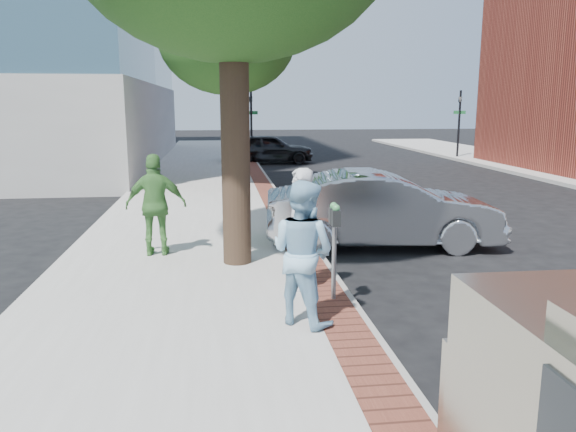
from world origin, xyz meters
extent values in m
plane|color=black|center=(0.00, 0.00, 0.00)|extent=(120.00, 120.00, 0.00)
cube|color=#9E9991|center=(-1.50, 8.00, 0.07)|extent=(5.00, 60.00, 0.15)
cube|color=brown|center=(0.70, 8.00, 0.15)|extent=(0.60, 60.00, 0.01)
cube|color=gray|center=(1.05, 8.00, 0.07)|extent=(0.10, 60.00, 0.15)
cylinder|color=black|center=(0.90, 22.00, 1.90)|extent=(0.12, 0.12, 3.80)
imported|color=black|center=(0.90, 22.00, 3.00)|extent=(0.18, 0.15, 0.90)
cube|color=#1E7238|center=(0.90, 22.00, 2.60)|extent=(0.70, 0.03, 0.18)
cylinder|color=black|center=(12.50, 22.00, 1.90)|extent=(0.12, 0.12, 3.80)
imported|color=black|center=(12.50, 22.00, 3.00)|extent=(0.18, 0.15, 0.90)
cube|color=#1E7238|center=(12.50, 22.00, 2.60)|extent=(0.70, 0.03, 0.18)
cylinder|color=black|center=(-0.60, 1.90, 2.35)|extent=(0.52, 0.52, 4.40)
cylinder|color=black|center=(-0.50, 12.00, 2.08)|extent=(0.40, 0.40, 3.85)
ellipsoid|color=#144617|center=(-0.50, 12.00, 5.32)|extent=(4.80, 4.80, 3.94)
cylinder|color=gray|center=(0.77, -0.33, 0.72)|extent=(0.07, 0.07, 1.15)
cube|color=#2D3030|center=(0.77, -0.42, 1.42)|extent=(0.12, 0.14, 0.24)
cube|color=#2D3030|center=(0.77, -0.24, 1.42)|extent=(0.12, 0.14, 0.24)
sphere|color=#3F8C4C|center=(0.77, -0.42, 1.57)|extent=(0.11, 0.11, 0.11)
sphere|color=#3F8C4C|center=(0.77, -0.24, 1.57)|extent=(0.11, 0.11, 0.11)
imported|color=#BCBDC2|center=(0.33, 0.27, 1.12)|extent=(0.55, 0.76, 1.93)
imported|color=#91C4E1|center=(0.16, -1.15, 1.12)|extent=(1.19, 1.18, 1.94)
imported|color=#48863C|center=(-2.13, 2.63, 1.14)|extent=(1.16, 0.49, 1.97)
imported|color=#AEB0B6|center=(2.57, 3.25, 0.82)|extent=(5.11, 2.17, 1.64)
imported|color=black|center=(1.76, 21.01, 0.78)|extent=(4.60, 1.95, 1.55)
cube|color=black|center=(1.83, -4.25, 1.13)|extent=(1.72, 0.04, 0.43)
camera|label=1|loc=(-0.92, -8.27, 3.05)|focal=35.00mm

